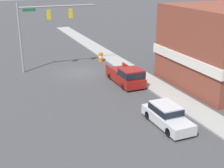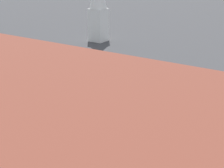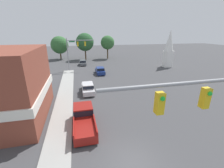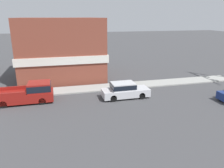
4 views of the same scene
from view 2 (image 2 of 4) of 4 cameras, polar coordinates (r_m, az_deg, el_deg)
The scene contains 2 objects.
car_lead at distance 18.48m, azimuth -9.44°, elevation -8.49°, with size 1.79×4.73×1.59m.
church_steeple at distance 42.81m, azimuth -2.57°, elevation 14.58°, with size 2.31×2.31×9.81m.
Camera 2 is at (-13.78, 3.57, 9.79)m, focal length 50.00 mm.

